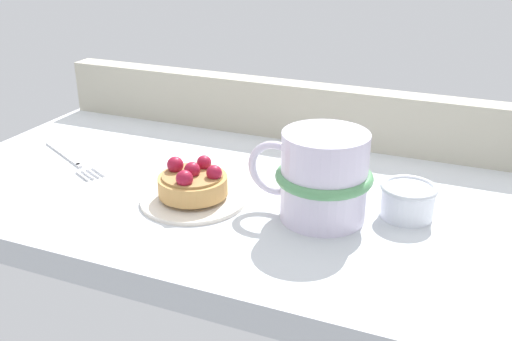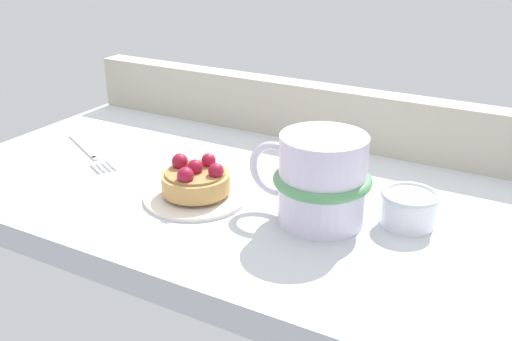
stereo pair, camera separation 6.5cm
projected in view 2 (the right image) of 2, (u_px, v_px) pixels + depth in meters
ground_plane at (240, 196)px, 73.38cm from camera, size 76.54×42.70×3.20cm
window_rail_back at (306, 111)px, 86.70cm from camera, size 75.01×3.75×8.31cm
dessert_plate at (196, 194)px, 69.13cm from camera, size 12.46×12.46×0.95cm
raspberry_tart at (196, 179)px, 68.31cm from camera, size 8.08×8.08×4.09cm
coffee_mug at (321, 179)px, 62.21cm from camera, size 14.19×10.61×9.94cm
dessert_fork at (88, 152)px, 82.11cm from camera, size 15.06×8.99×0.60cm
sugar_bowl at (408, 208)px, 62.38cm from camera, size 6.25×6.25×3.80cm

